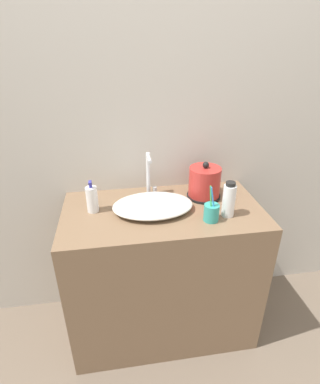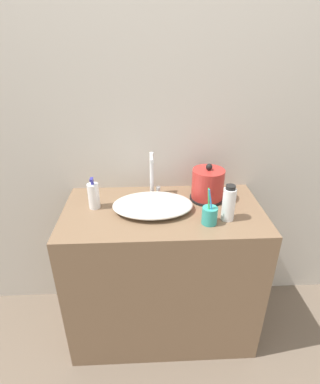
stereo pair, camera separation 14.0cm
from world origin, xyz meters
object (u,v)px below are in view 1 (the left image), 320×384
object	(u,v)px
electric_kettle	(204,183)
lotion_bottle	(92,199)
faucet	(149,173)
shampoo_bottle	(229,200)
toothbrush_cup	(211,212)

from	to	relation	value
electric_kettle	lotion_bottle	world-z (taller)	electric_kettle
electric_kettle	lotion_bottle	size ratio (longest dim) A/B	1.21
faucet	shampoo_bottle	xyz separation A→B (m)	(0.35, -0.27, -0.04)
toothbrush_cup	lotion_bottle	distance (m)	0.58
electric_kettle	shampoo_bottle	distance (m)	0.21
faucet	lotion_bottle	world-z (taller)	faucet
faucet	electric_kettle	world-z (taller)	faucet
faucet	shampoo_bottle	distance (m)	0.44
toothbrush_cup	shampoo_bottle	xyz separation A→B (m)	(0.09, 0.03, 0.04)
toothbrush_cup	lotion_bottle	world-z (taller)	toothbrush_cup
shampoo_bottle	electric_kettle	bearing A→B (deg)	106.33
toothbrush_cup	lotion_bottle	bearing A→B (deg)	162.61
lotion_bottle	faucet	bearing A→B (deg)	23.63
lotion_bottle	shampoo_bottle	distance (m)	0.66
electric_kettle	shampoo_bottle	world-z (taller)	electric_kettle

